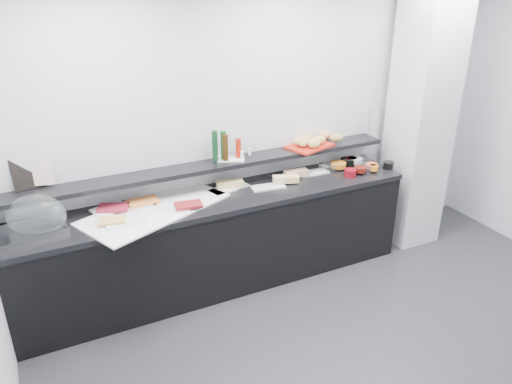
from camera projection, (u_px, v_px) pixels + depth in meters
name	position (u px, v px, depth m)	size (l,w,h in m)	color
ground	(398.00, 379.00, 3.65)	(5.00, 5.00, 0.00)	#2D2D30
back_wall	(273.00, 128.00, 4.73)	(5.00, 0.02, 2.70)	silver
column	(421.00, 118.00, 5.04)	(0.50, 0.50, 2.70)	silver
buffet_cabinet	(220.00, 244.00, 4.58)	(3.60, 0.60, 0.85)	black
counter_top	(218.00, 199.00, 4.40)	(3.62, 0.62, 0.05)	black
wall_shelf	(210.00, 166.00, 4.44)	(3.60, 0.25, 0.04)	black
cloche_base	(29.00, 231.00, 3.79)	(0.50, 0.34, 0.04)	#B8BBBF
cloche_dome	(36.00, 216.00, 3.78)	(0.45, 0.29, 0.34)	white
linen_runner	(155.00, 209.00, 4.15)	(1.22, 0.58, 0.01)	white
platter_meat_a	(110.00, 209.00, 4.12)	(0.28, 0.19, 0.01)	white
food_meat_a	(113.00, 208.00, 4.10)	(0.25, 0.16, 0.02)	maroon
platter_salmon	(136.00, 205.00, 4.19)	(0.31, 0.20, 0.01)	silver
food_salmon	(143.00, 201.00, 4.21)	(0.25, 0.16, 0.02)	orange
platter_cheese	(125.00, 220.00, 3.94)	(0.32, 0.21, 0.01)	white
food_cheese	(112.00, 220.00, 3.90)	(0.21, 0.13, 0.02)	#D8AE54
platter_meat_b	(171.00, 208.00, 4.14)	(0.28, 0.18, 0.01)	white
food_meat_b	(188.00, 205.00, 4.15)	(0.22, 0.14, 0.02)	maroon
sandwich_plate_left	(229.00, 188.00, 4.54)	(0.37, 0.16, 0.01)	silver
sandwich_food_left	(230.00, 184.00, 4.54)	(0.24, 0.09, 0.06)	#E2C577
tongs_left	(244.00, 187.00, 4.54)	(0.01, 0.01, 0.16)	#B6B7BD
sandwich_plate_mid	(268.00, 187.00, 4.57)	(0.31, 0.13, 0.01)	white
sandwich_food_mid	(286.00, 179.00, 4.64)	(0.24, 0.09, 0.06)	#E3BE77
tongs_mid	(283.00, 184.00, 4.60)	(0.01, 0.01, 0.16)	silver
sandwich_plate_right	(313.00, 173.00, 4.88)	(0.30, 0.13, 0.01)	white
sandwich_food_right	(296.00, 173.00, 4.77)	(0.23, 0.09, 0.06)	tan
tongs_right	(297.00, 177.00, 4.75)	(0.01, 0.01, 0.16)	silver
bowl_glass_fruit	(327.00, 167.00, 4.94)	(0.18, 0.18, 0.07)	white
fill_glass_fruit	(338.00, 165.00, 4.96)	(0.15, 0.15, 0.05)	#C9711B
bowl_black_jam	(348.00, 162.00, 5.07)	(0.15, 0.15, 0.07)	black
fill_black_jam	(352.00, 160.00, 5.09)	(0.11, 0.11, 0.05)	#5A0C0D
bowl_glass_cream	(367.00, 159.00, 5.14)	(0.17, 0.17, 0.07)	white
fill_glass_cream	(355.00, 160.00, 5.09)	(0.15, 0.15, 0.05)	white
bowl_red_jam	(350.00, 173.00, 4.80)	(0.11, 0.11, 0.07)	maroon
fill_red_jam	(360.00, 169.00, 4.86)	(0.12, 0.12, 0.05)	#58120C
bowl_glass_salmon	(364.00, 168.00, 4.92)	(0.17, 0.17, 0.07)	white
fill_glass_salmon	(372.00, 166.00, 4.94)	(0.12, 0.12, 0.05)	#D74E34
bowl_black_fruit	(388.00, 165.00, 4.99)	(0.10, 0.10, 0.07)	black
fill_black_fruit	(374.00, 168.00, 4.89)	(0.08, 0.08, 0.05)	orange
framed_print	(27.00, 173.00, 3.89)	(0.23, 0.02, 0.26)	black
print_art	(39.00, 172.00, 3.92)	(0.20, 0.00, 0.22)	#D9A99D
condiment_tray	(231.00, 159.00, 4.53)	(0.24, 0.15, 0.01)	white
bottle_green_a	(223.00, 145.00, 4.45)	(0.05, 0.05, 0.26)	#103D10
bottle_brown	(225.00, 148.00, 4.43)	(0.05, 0.05, 0.24)	#37210A
bottle_green_b	(215.00, 146.00, 4.41)	(0.05, 0.05, 0.28)	#0E3418
bottle_hot	(238.00, 148.00, 4.51)	(0.05, 0.05, 0.18)	#B11E0C
shaker_salt	(242.00, 155.00, 4.51)	(0.03, 0.03, 0.07)	white
shaker_pepper	(250.00, 152.00, 4.58)	(0.03, 0.03, 0.07)	silver
bread_tray	(309.00, 146.00, 4.84)	(0.43, 0.30, 0.02)	red
bread_roll_nw	(299.00, 141.00, 4.80)	(0.13, 0.08, 0.08)	tan
bread_roll_n	(305.00, 139.00, 4.88)	(0.15, 0.10, 0.08)	tan
bread_roll_ne	(325.00, 135.00, 4.98)	(0.14, 0.09, 0.08)	#D68751
bread_roll_sw	(304.00, 143.00, 4.76)	(0.12, 0.08, 0.08)	#BB9547
bread_roll_s	(314.00, 144.00, 4.73)	(0.12, 0.08, 0.08)	#B59045
bread_roll_se	(336.00, 138.00, 4.91)	(0.13, 0.08, 0.08)	#AC9041
bread_roll_midw	(314.00, 142.00, 4.79)	(0.13, 0.08, 0.08)	#D38450
bread_roll_mide	(319.00, 140.00, 4.84)	(0.14, 0.09, 0.08)	tan
carafe	(374.00, 123.00, 5.05)	(0.11, 0.11, 0.30)	white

